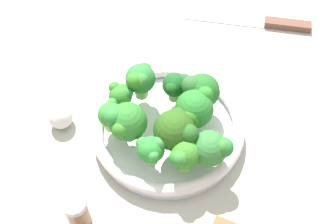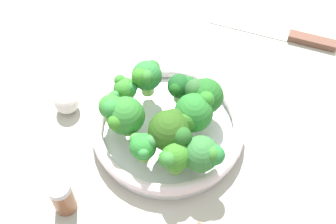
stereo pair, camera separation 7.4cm
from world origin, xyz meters
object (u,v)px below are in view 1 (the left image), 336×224
(knife, at_px, (265,23))
(pepper_shaker, at_px, (77,212))
(bowl, at_px, (168,128))
(broccoli_floret_0, at_px, (121,96))
(broccoli_floret_2, at_px, (175,86))
(broccoli_floret_4, at_px, (176,130))
(broccoli_floret_7, at_px, (140,79))
(broccoli_floret_1, at_px, (151,150))
(broccoli_floret_5, at_px, (111,114))
(broccoli_floret_6, at_px, (126,122))
(broccoli_floret_3, at_px, (184,156))
(garlic_bulb, at_px, (60,117))
(broccoli_floret_10, at_px, (194,110))
(broccoli_floret_8, at_px, (212,149))
(broccoli_floret_9, at_px, (200,91))

(knife, relative_size, pepper_shaker, 3.64)
(bowl, height_order, broccoli_floret_0, broccoli_floret_0)
(broccoli_floret_2, relative_size, broccoli_floret_4, 0.73)
(broccoli_floret_2, height_order, broccoli_floret_7, broccoli_floret_7)
(pepper_shaker, bearing_deg, broccoli_floret_1, -146.65)
(broccoli_floret_5, height_order, broccoli_floret_6, broccoli_floret_6)
(broccoli_floret_7, bearing_deg, broccoli_floret_6, 72.76)
(broccoli_floret_5, bearing_deg, broccoli_floret_3, 139.30)
(broccoli_floret_0, height_order, pepper_shaker, broccoli_floret_0)
(broccoli_floret_3, height_order, garlic_bulb, broccoli_floret_3)
(broccoli_floret_0, relative_size, garlic_bulb, 1.23)
(broccoli_floret_1, xyz_separation_m, broccoli_floret_2, (-0.05, -0.12, 0.00))
(broccoli_floret_10, xyz_separation_m, knife, (-0.19, -0.27, -0.08))
(pepper_shaker, bearing_deg, broccoli_floret_0, -111.21)
(broccoli_floret_2, distance_m, knife, 0.30)
(broccoli_floret_1, bearing_deg, broccoli_floret_7, -86.07)
(broccoli_floret_6, distance_m, broccoli_floret_8, 0.14)
(broccoli_floret_7, bearing_deg, knife, -144.33)
(broccoli_floret_2, height_order, knife, broccoli_floret_2)
(broccoli_floret_8, height_order, broccoli_floret_9, broccoli_floret_9)
(broccoli_floret_8, distance_m, broccoli_floret_10, 0.07)
(garlic_bulb, relative_size, pepper_shaker, 0.61)
(broccoli_floret_6, distance_m, pepper_shaker, 0.16)
(broccoli_floret_7, distance_m, broccoli_floret_8, 0.17)
(bowl, height_order, garlic_bulb, garlic_bulb)
(broccoli_floret_1, height_order, broccoli_floret_9, broccoli_floret_9)
(knife, bearing_deg, bowl, 48.14)
(broccoli_floret_0, height_order, broccoli_floret_4, broccoli_floret_4)
(broccoli_floret_3, bearing_deg, broccoli_floret_7, -69.20)
(broccoli_floret_9, distance_m, knife, 0.29)
(broccoli_floret_4, xyz_separation_m, broccoli_floret_7, (0.05, -0.11, -0.00))
(garlic_bulb, bearing_deg, broccoli_floret_8, 154.26)
(bowl, bearing_deg, broccoli_floret_8, 127.12)
(broccoli_floret_0, distance_m, broccoli_floret_5, 0.04)
(bowl, bearing_deg, broccoli_floret_0, -27.81)
(broccoli_floret_1, xyz_separation_m, broccoli_floret_10, (-0.07, -0.06, 0.01))
(bowl, relative_size, broccoli_floret_5, 4.70)
(broccoli_floret_8, bearing_deg, broccoli_floret_3, 12.67)
(bowl, distance_m, broccoli_floret_5, 0.11)
(broccoli_floret_4, xyz_separation_m, pepper_shaker, (0.16, 0.10, -0.05))
(broccoli_floret_3, bearing_deg, broccoli_floret_1, -19.97)
(broccoli_floret_0, bearing_deg, broccoli_floret_2, -174.31)
(broccoli_floret_9, distance_m, garlic_bulb, 0.25)
(broccoli_floret_9, bearing_deg, garlic_bulb, -1.96)
(broccoli_floret_3, height_order, broccoli_floret_4, broccoli_floret_4)
(broccoli_floret_3, relative_size, broccoli_floret_8, 0.94)
(broccoli_floret_2, bearing_deg, broccoli_floret_10, 112.76)
(broccoli_floret_3, height_order, knife, broccoli_floret_3)
(broccoli_floret_10, xyz_separation_m, garlic_bulb, (0.23, -0.05, -0.06))
(broccoli_floret_6, distance_m, broccoli_floret_7, 0.09)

